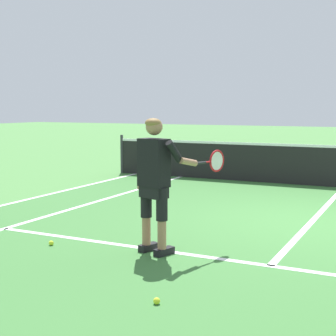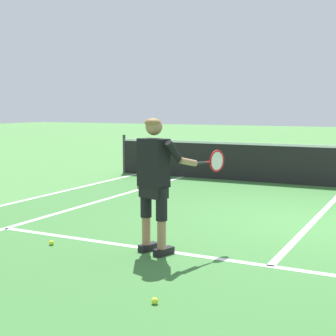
{
  "view_description": "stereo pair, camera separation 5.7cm",
  "coord_description": "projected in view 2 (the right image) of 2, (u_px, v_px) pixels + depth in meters",
  "views": [
    {
      "loc": [
        1.46,
        -8.24,
        1.85
      ],
      "look_at": [
        -1.46,
        -2.32,
        1.05
      ],
      "focal_mm": 54.06,
      "sensor_mm": 36.0,
      "label": 1
    },
    {
      "loc": [
        1.51,
        -8.21,
        1.85
      ],
      "look_at": [
        -1.46,
        -2.32,
        1.05
      ],
      "focal_mm": 54.06,
      "sensor_mm": 36.0,
      "label": 2
    }
  ],
  "objects": [
    {
      "name": "tennis_ball_near_feet",
      "position": [
        155.0,
        301.0,
        4.76
      ],
      "size": [
        0.07,
        0.07,
        0.07
      ],
      "primitive_type": "sphere",
      "color": "#CCE02D",
      "rests_on": "ground"
    },
    {
      "name": "line_centre_service",
      "position": [
        320.0,
        214.0,
        8.72
      ],
      "size": [
        0.1,
        6.4,
        0.01
      ],
      "primitive_type": "cube",
      "color": "white",
      "rests_on": "ground"
    },
    {
      "name": "court_inner_surface",
      "position": [
        299.0,
        237.0,
        7.23
      ],
      "size": [
        10.98,
        10.16,
        0.0
      ],
      "primitive_type": "cube",
      "color": "#387033",
      "rests_on": "ground"
    },
    {
      "name": "line_singles_left",
      "position": [
        68.0,
        210.0,
        9.07
      ],
      "size": [
        0.1,
        9.76,
        0.01
      ],
      "primitive_type": "cube",
      "color": "white",
      "rests_on": "ground"
    },
    {
      "name": "tennis_ball_by_baseline",
      "position": [
        51.0,
        243.0,
        6.79
      ],
      "size": [
        0.07,
        0.07,
        0.07
      ],
      "primitive_type": "sphere",
      "color": "#CCE02D",
      "rests_on": "ground"
    },
    {
      "name": "line_doubles_left",
      "position": [
        10.0,
        204.0,
        9.69
      ],
      "size": [
        0.1,
        9.76,
        0.01
      ],
      "primitive_type": "cube",
      "color": "white",
      "rests_on": "ground"
    },
    {
      "name": "ground_plane",
      "position": [
        313.0,
        222.0,
        8.17
      ],
      "size": [
        80.0,
        80.0,
        0.0
      ],
      "primitive_type": "plane",
      "color": "#477F3D"
    },
    {
      "name": "line_service",
      "position": [
        270.0,
        266.0,
        5.89
      ],
      "size": [
        8.23,
        0.1,
        0.01
      ],
      "primitive_type": "cube",
      "color": "white",
      "rests_on": "ground"
    },
    {
      "name": "tennis_player",
      "position": [
        156.0,
        176.0,
        6.31
      ],
      "size": [
        0.89,
        1.03,
        1.71
      ],
      "color": "black",
      "rests_on": "ground"
    }
  ]
}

